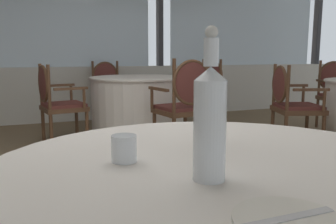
# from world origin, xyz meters

# --- Properties ---
(ground_plane) EXTENTS (13.85, 13.85, 0.00)m
(ground_plane) POSITION_xyz_m (0.00, 0.00, 0.00)
(ground_plane) COLOR #756047
(window_wall_far) EXTENTS (10.65, 0.14, 2.87)m
(window_wall_far) POSITION_xyz_m (-0.00, 3.53, 1.14)
(window_wall_far) COLOR beige
(window_wall_far) RESTS_ON ground_plane
(side_plate) EXTENTS (0.19, 0.19, 0.01)m
(side_plate) POSITION_xyz_m (-0.01, -1.79, 0.76)
(side_plate) COLOR silver
(side_plate) RESTS_ON foreground_table
(butter_knife) EXTENTS (0.18, 0.02, 0.00)m
(butter_knife) POSITION_xyz_m (-0.01, -1.79, 0.77)
(butter_knife) COLOR silver
(butter_knife) RESTS_ON foreground_table
(water_bottle) EXTENTS (0.07, 0.07, 0.34)m
(water_bottle) POSITION_xyz_m (-0.03, -1.55, 0.89)
(water_bottle) COLOR white
(water_bottle) RESTS_ON foreground_table
(wine_glass) EXTENTS (0.07, 0.07, 0.20)m
(wine_glass) POSITION_xyz_m (0.12, -1.24, 0.91)
(wine_glass) COLOR white
(wine_glass) RESTS_ON foreground_table
(water_tumbler) EXTENTS (0.07, 0.07, 0.07)m
(water_tumbler) POSITION_xyz_m (-0.18, -1.34, 0.79)
(water_tumbler) COLOR white
(water_tumbler) RESTS_ON foreground_table
(dining_chair_0_2) EXTENTS (0.58, 0.62, 0.93)m
(dining_chair_0_2) POSITION_xyz_m (2.21, 0.85, 0.55)
(dining_chair_0_2) COLOR brown
(dining_chair_0_2) RESTS_ON ground_plane
(background_table_2) EXTENTS (1.25, 1.25, 0.76)m
(background_table_2) POSITION_xyz_m (0.90, 2.15, 0.38)
(background_table_2) COLOR white
(background_table_2) RESTS_ON ground_plane
(dining_chair_2_0) EXTENTS (0.54, 0.59, 0.93)m
(dining_chair_2_0) POSITION_xyz_m (-0.14, 1.97, 0.55)
(dining_chair_2_0) COLOR brown
(dining_chair_2_0) RESTS_ON ground_plane
(dining_chair_2_1) EXTENTS (0.59, 0.54, 1.00)m
(dining_chair_2_1) POSITION_xyz_m (1.08, 1.11, 0.58)
(dining_chair_2_1) COLOR brown
(dining_chair_2_1) RESTS_ON ground_plane
(dining_chair_2_2) EXTENTS (0.54, 0.59, 0.97)m
(dining_chair_2_2) POSITION_xyz_m (1.94, 2.33, 0.56)
(dining_chair_2_2) COLOR brown
(dining_chair_2_2) RESTS_ON ground_plane
(dining_chair_2_3) EXTENTS (0.59, 0.54, 0.94)m
(dining_chair_2_3) POSITION_xyz_m (0.72, 3.18, 0.55)
(dining_chair_2_3) COLOR brown
(dining_chair_2_3) RESTS_ON ground_plane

